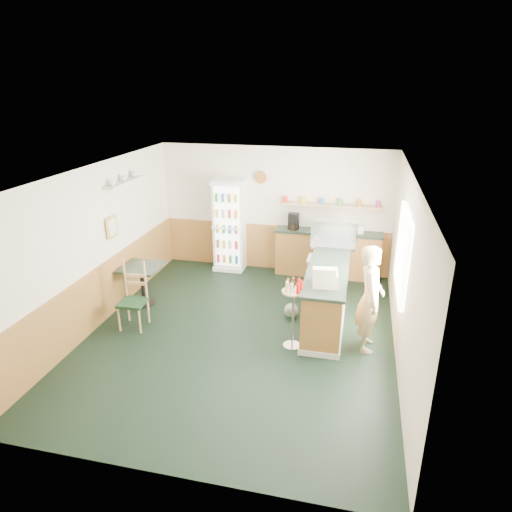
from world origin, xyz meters
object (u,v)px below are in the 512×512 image
(drinks_fridge, at_px, (230,225))
(cafe_table, at_px, (142,277))
(cash_register, at_px, (325,278))
(display_case, at_px, (334,235))
(condiment_stand, at_px, (293,304))
(cafe_chair, at_px, (134,293))
(shopkeeper, at_px, (370,299))

(drinks_fridge, xyz_separation_m, cafe_table, (-1.10, -2.08, -0.46))
(drinks_fridge, bearing_deg, cash_register, -49.02)
(display_case, relative_size, cash_register, 2.10)
(display_case, height_order, cafe_table, display_case)
(cafe_table, bearing_deg, condiment_stand, -15.69)
(cash_register, relative_size, cafe_chair, 0.35)
(display_case, bearing_deg, condiment_stand, -102.44)
(display_case, bearing_deg, cafe_table, -160.69)
(cash_register, bearing_deg, condiment_stand, -156.42)
(condiment_stand, relative_size, cafe_table, 1.47)
(condiment_stand, xyz_separation_m, cafe_table, (-2.95, 0.83, -0.20))
(shopkeeper, bearing_deg, drinks_fridge, 45.13)
(drinks_fridge, relative_size, cafe_table, 2.61)
(cafe_table, height_order, cafe_chair, cafe_chair)
(display_case, xyz_separation_m, cafe_chair, (-3.18, -1.93, -0.65))
(cafe_table, xyz_separation_m, cafe_chair, (0.22, -0.74, 0.06))
(drinks_fridge, distance_m, condiment_stand, 3.46)
(drinks_fridge, relative_size, cash_register, 5.02)
(condiment_stand, xyz_separation_m, cafe_chair, (-2.73, 0.09, -0.15))
(cafe_chair, bearing_deg, cafe_table, 103.45)
(display_case, bearing_deg, shopkeeper, -68.62)
(cafe_table, bearing_deg, shopkeeper, -8.28)
(cafe_table, bearing_deg, drinks_fridge, 62.08)
(condiment_stand, bearing_deg, cafe_chair, 178.04)
(display_case, height_order, cafe_chair, display_case)
(drinks_fridge, height_order, cafe_table, drinks_fridge)
(cash_register, height_order, condiment_stand, cash_register)
(shopkeeper, bearing_deg, cash_register, 84.57)
(display_case, height_order, shopkeeper, shopkeeper)
(condiment_stand, relative_size, cafe_chair, 0.99)
(cafe_table, bearing_deg, cafe_chair, -73.30)
(cafe_chair, bearing_deg, condiment_stand, -5.21)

